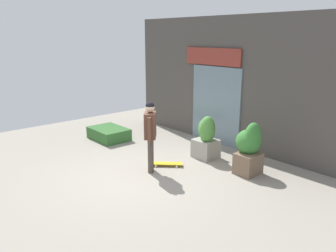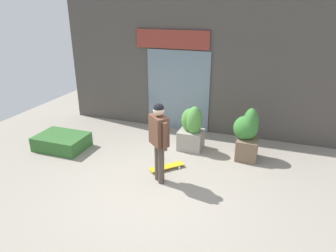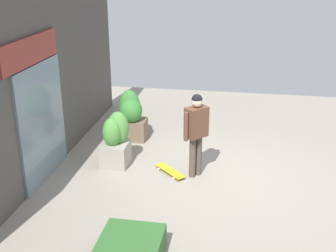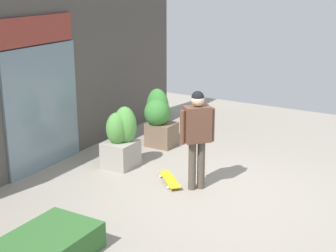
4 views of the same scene
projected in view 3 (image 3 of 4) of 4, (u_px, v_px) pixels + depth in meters
The scene contains 6 objects.
ground_plane at pixel (206, 176), 8.72m from camera, with size 12.00×12.00×0.00m, color gray.
building_facade at pixel (43, 80), 8.55m from camera, with size 8.01×0.31×3.73m.
skateboarder at pixel (196, 127), 8.37m from camera, with size 0.49×0.48×1.72m.
skateboard at pixel (170, 171), 8.80m from camera, with size 0.70×0.71×0.08m.
planter_box_left at pixel (132, 115), 10.25m from camera, with size 0.61×0.64×1.24m.
planter_box_right at pixel (115, 140), 9.02m from camera, with size 0.60×0.56×1.17m.
Camera 3 is at (-7.77, -0.58, 4.12)m, focal length 46.13 mm.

